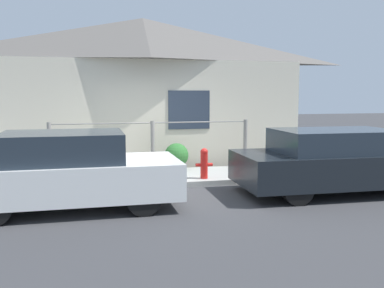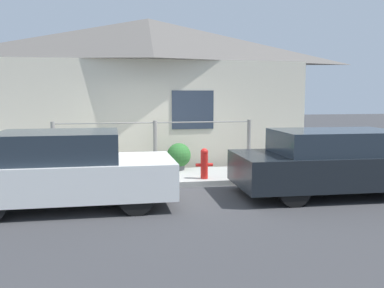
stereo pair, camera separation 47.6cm
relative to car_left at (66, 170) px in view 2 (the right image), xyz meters
name	(u,v)px [view 2 (the right image)]	position (x,y,z in m)	size (l,w,h in m)	color
ground_plane	(163,189)	(1.84, 1.14, -0.66)	(60.00, 60.00, 0.00)	#38383A
sidewalk	(159,178)	(1.84, 2.01, -0.60)	(24.00, 1.75, 0.12)	#9E9E99
house	(149,48)	(1.85, 4.27, 2.56)	(8.72, 2.23, 4.05)	beige
fence	(155,143)	(1.84, 2.74, 0.13)	(4.90, 0.10, 1.22)	gray
car_left	(66,170)	(0.00, 0.00, 0.00)	(3.68, 1.71, 1.34)	white
car_right	(341,162)	(5.25, 0.00, -0.02)	(4.31, 1.85, 1.28)	black
fire_hydrant	(204,163)	(2.79, 1.44, -0.19)	(0.38, 0.17, 0.68)	red
potted_plant_near_hydrant	(179,156)	(2.41, 2.61, -0.19)	(0.59, 0.59, 0.66)	slate
potted_plant_by_fence	(97,161)	(0.45, 2.49, -0.25)	(0.42, 0.42, 0.54)	#9E5638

